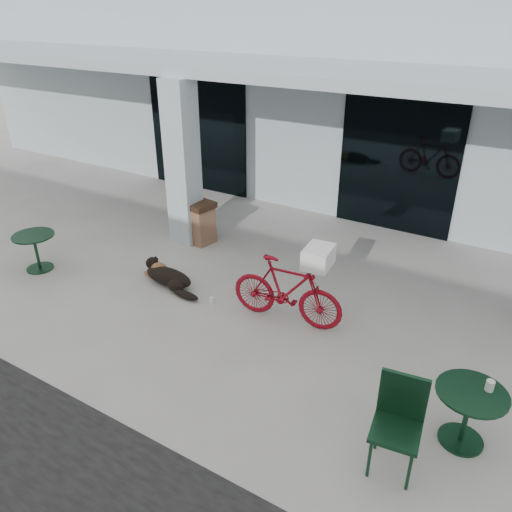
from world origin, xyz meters
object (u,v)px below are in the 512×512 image
Objects in this scene: cafe_table_near at (37,252)px; cafe_table_far at (466,417)px; trash_receptacle at (200,223)px; bicycle at (287,291)px; dog at (168,276)px; cafe_chair_far_a at (396,430)px.

cafe_table_near is 7.29m from cafe_table_far.
bicycle is at bearing -29.47° from trash_receptacle.
cafe_table_far is (4.92, -0.95, 0.17)m from dog.
cafe_chair_far_a reaches higher than cafe_table_near.
trash_receptacle is at bearing 154.57° from cafe_table_far.
cafe_table_far is (2.73, -1.05, -0.17)m from bicycle.
bicycle reaches higher than cafe_table_far.
cafe_table_near is 0.97× the size of cafe_table_far.
cafe_chair_far_a is at bearing -7.67° from dog.
cafe_table_far reaches higher than cafe_table_near.
dog is 4.70m from cafe_chair_far_a.
trash_receptacle is at bearing 53.21° from cafe_table_near.
trash_receptacle reaches higher than cafe_table_near.
cafe_chair_far_a reaches higher than cafe_table_far.
dog is 1.44× the size of cafe_table_far.
trash_receptacle reaches higher than cafe_table_far.
trash_receptacle is (-5.48, 2.61, 0.07)m from cafe_table_far.
cafe_table_near is at bearing -126.79° from trash_receptacle.
cafe_table_near is at bearing 178.50° from cafe_table_far.
cafe_table_near is at bearing 164.51° from cafe_chair_far_a.
bicycle is 4.64m from cafe_table_near.
trash_receptacle is at bearing 122.25° from dog.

